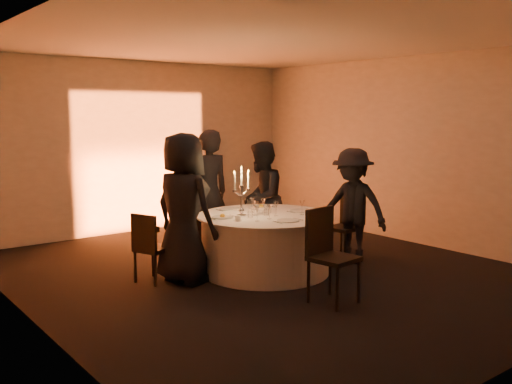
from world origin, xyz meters
TOP-DOWN VIEW (x-y plane):
  - floor at (0.00, 0.00)m, footprint 7.00×7.00m
  - ceiling at (0.00, 0.00)m, footprint 7.00×7.00m
  - wall_back at (0.00, 3.50)m, footprint 7.00×0.00m
  - wall_left at (-3.00, 0.00)m, footprint 0.00×7.00m
  - wall_right at (3.00, 0.00)m, footprint 0.00×7.00m
  - uplighter_fixture at (0.00, 3.20)m, footprint 0.25×0.12m
  - banquet_table at (0.00, 0.00)m, footprint 1.80×1.80m
  - chair_left at (-1.43, 0.49)m, footprint 0.50×0.49m
  - chair_back_left at (-0.43, 1.38)m, footprint 0.52×0.52m
  - chair_back_right at (0.81, 1.06)m, footprint 0.53×0.53m
  - chair_right at (1.44, -0.10)m, footprint 0.43×0.43m
  - chair_front at (-0.19, -1.34)m, footprint 0.51×0.51m
  - guest_left at (-1.08, 0.26)m, footprint 0.79×1.02m
  - guest_back_left at (-0.07, 1.26)m, footprint 0.70×0.48m
  - guest_back_right at (0.62, 0.87)m, footprint 1.03×0.99m
  - guest_right at (1.28, -0.35)m, footprint 0.85×1.16m
  - plate_left at (-0.56, 0.18)m, footprint 0.36×0.27m
  - plate_back_left at (-0.13, 0.63)m, footprint 0.35×0.28m
  - plate_back_right at (0.29, 0.45)m, footprint 0.35×0.26m
  - plate_right at (0.55, -0.07)m, footprint 0.36×0.28m
  - plate_front at (-0.06, -0.52)m, footprint 0.36×0.27m
  - coffee_cup at (-0.53, -0.12)m, footprint 0.11×0.11m
  - candelabra at (-0.32, 0.10)m, footprint 0.28×0.13m
  - wine_glass_a at (0.38, -0.29)m, footprint 0.07×0.07m
  - wine_glass_b at (-0.14, 0.06)m, footprint 0.07×0.07m
  - wine_glass_c at (-0.15, -0.27)m, footprint 0.07×0.07m
  - wine_glass_d at (-0.37, -0.29)m, footprint 0.07×0.07m
  - wine_glass_e at (-0.03, 0.25)m, footprint 0.07×0.07m
  - wine_glass_f at (0.05, -0.16)m, footprint 0.07×0.07m
  - wine_glass_g at (0.09, 0.15)m, footprint 0.07×0.07m
  - tumbler_a at (0.11, 0.07)m, footprint 0.07×0.07m
  - tumbler_b at (-0.03, -0.06)m, footprint 0.07×0.07m
  - tumbler_c at (0.03, 0.02)m, footprint 0.07×0.07m
  - tumbler_d at (-0.30, -0.06)m, footprint 0.07×0.07m

SIDE VIEW (x-z plane):
  - floor at x=0.00m, z-range 0.00..0.00m
  - uplighter_fixture at x=0.00m, z-range 0.00..0.10m
  - banquet_table at x=0.00m, z-range 0.00..0.77m
  - chair_back_right at x=0.81m, z-range 0.05..0.92m
  - chair_left at x=-1.43m, z-range 0.05..0.93m
  - chair_right at x=1.44m, z-range 0.06..0.97m
  - chair_back_left at x=-0.43m, z-range 0.06..1.02m
  - chair_front at x=-0.19m, z-range 0.07..1.12m
  - plate_front at x=-0.06m, z-range 0.77..0.78m
  - plate_back_left at x=-0.13m, z-range 0.77..0.78m
  - plate_right at x=0.55m, z-range 0.77..0.78m
  - plate_left at x=-0.56m, z-range 0.75..0.83m
  - plate_back_right at x=0.29m, z-range 0.75..0.83m
  - coffee_cup at x=-0.53m, z-range 0.77..0.83m
  - guest_right at x=1.28m, z-range 0.00..1.61m
  - tumbler_a at x=0.11m, z-range 0.77..0.86m
  - tumbler_b at x=-0.03m, z-range 0.77..0.86m
  - tumbler_c at x=0.03m, z-range 0.77..0.86m
  - tumbler_d at x=-0.30m, z-range 0.77..0.86m
  - guest_back_right at x=0.62m, z-range 0.00..1.68m
  - wine_glass_a at x=0.38m, z-range 0.81..1.00m
  - wine_glass_b at x=-0.14m, z-range 0.81..1.00m
  - wine_glass_c at x=-0.15m, z-range 0.81..1.00m
  - wine_glass_d at x=-0.37m, z-range 0.81..1.00m
  - wine_glass_e at x=-0.03m, z-range 0.81..1.00m
  - wine_glass_f at x=0.05m, z-range 0.81..1.00m
  - wine_glass_g at x=0.09m, z-range 0.81..1.00m
  - guest_back_left at x=-0.07m, z-range 0.00..1.86m
  - guest_left at x=-1.08m, z-range 0.00..1.86m
  - candelabra at x=-0.32m, z-range 0.67..1.33m
  - wall_back at x=0.00m, z-range -2.00..5.00m
  - wall_left at x=-3.00m, z-range -2.00..5.00m
  - wall_right at x=3.00m, z-range -2.00..5.00m
  - ceiling at x=0.00m, z-range 3.00..3.00m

